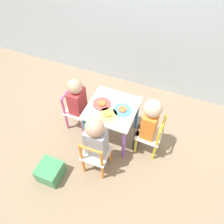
{
  "coord_description": "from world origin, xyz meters",
  "views": [
    {
      "loc": [
        0.57,
        -1.41,
        2.2
      ],
      "look_at": [
        0.0,
        0.0,
        0.42
      ],
      "focal_mm": 35.0,
      "sensor_mm": 36.0,
      "label": 1
    }
  ],
  "objects_px": {
    "chair_pink": "(76,110)",
    "storage_bin": "(50,171)",
    "plate_front": "(108,115)",
    "plate_right": "(122,110)",
    "kids_table": "(112,113)",
    "child_right": "(149,122)",
    "child_front": "(97,139)",
    "child_left": "(78,101)",
    "chair_yellow": "(151,136)",
    "chair_orange": "(95,156)",
    "plate_left": "(102,104)"
  },
  "relations": [
    {
      "from": "chair_orange",
      "to": "kids_table",
      "type": "bearing_deg",
      "value": -90.0
    },
    {
      "from": "child_right",
      "to": "kids_table",
      "type": "bearing_deg",
      "value": -90.0
    },
    {
      "from": "chair_pink",
      "to": "plate_right",
      "type": "distance_m",
      "value": 0.63
    },
    {
      "from": "chair_orange",
      "to": "storage_bin",
      "type": "height_order",
      "value": "chair_orange"
    },
    {
      "from": "chair_pink",
      "to": "plate_front",
      "type": "distance_m",
      "value": 0.54
    },
    {
      "from": "chair_yellow",
      "to": "child_right",
      "type": "relative_size",
      "value": 0.68
    },
    {
      "from": "chair_orange",
      "to": "plate_left",
      "type": "height_order",
      "value": "plate_left"
    },
    {
      "from": "child_left",
      "to": "plate_right",
      "type": "xyz_separation_m",
      "value": [
        0.52,
        0.0,
        0.07
      ]
    },
    {
      "from": "child_front",
      "to": "plate_right",
      "type": "xyz_separation_m",
      "value": [
        0.11,
        0.4,
        0.04
      ]
    },
    {
      "from": "chair_orange",
      "to": "child_left",
      "type": "bearing_deg",
      "value": -49.37
    },
    {
      "from": "kids_table",
      "to": "child_right",
      "type": "bearing_deg",
      "value": -2.32
    },
    {
      "from": "chair_orange",
      "to": "child_right",
      "type": "relative_size",
      "value": 0.68
    },
    {
      "from": "kids_table",
      "to": "plate_right",
      "type": "distance_m",
      "value": 0.15
    },
    {
      "from": "chair_yellow",
      "to": "plate_front",
      "type": "relative_size",
      "value": 2.66
    },
    {
      "from": "chair_orange",
      "to": "child_left",
      "type": "relative_size",
      "value": 0.71
    },
    {
      "from": "child_right",
      "to": "plate_left",
      "type": "distance_m",
      "value": 0.52
    },
    {
      "from": "kids_table",
      "to": "chair_pink",
      "type": "bearing_deg",
      "value": -179.98
    },
    {
      "from": "child_right",
      "to": "child_front",
      "type": "bearing_deg",
      "value": -43.45
    },
    {
      "from": "child_right",
      "to": "plate_right",
      "type": "bearing_deg",
      "value": -90.93
    },
    {
      "from": "child_right",
      "to": "plate_left",
      "type": "relative_size",
      "value": 3.87
    },
    {
      "from": "kids_table",
      "to": "chair_orange",
      "type": "relative_size",
      "value": 0.99
    },
    {
      "from": "plate_front",
      "to": "plate_left",
      "type": "height_order",
      "value": "same"
    },
    {
      "from": "kids_table",
      "to": "child_right",
      "type": "xyz_separation_m",
      "value": [
        0.4,
        -0.02,
        0.06
      ]
    },
    {
      "from": "child_right",
      "to": "storage_bin",
      "type": "xyz_separation_m",
      "value": [
        -0.8,
        -0.71,
        -0.38
      ]
    },
    {
      "from": "child_front",
      "to": "plate_right",
      "type": "relative_size",
      "value": 4.0
    },
    {
      "from": "child_left",
      "to": "child_right",
      "type": "bearing_deg",
      "value": -91.17
    },
    {
      "from": "chair_pink",
      "to": "storage_bin",
      "type": "xyz_separation_m",
      "value": [
        0.07,
        -0.72,
        -0.16
      ]
    },
    {
      "from": "chair_yellow",
      "to": "plate_front",
      "type": "height_order",
      "value": "plate_front"
    },
    {
      "from": "child_left",
      "to": "chair_yellow",
      "type": "bearing_deg",
      "value": -91.25
    },
    {
      "from": "plate_front",
      "to": "storage_bin",
      "type": "xyz_separation_m",
      "value": [
        -0.4,
        -0.61,
        -0.42
      ]
    },
    {
      "from": "kids_table",
      "to": "chair_yellow",
      "type": "relative_size",
      "value": 0.99
    },
    {
      "from": "plate_left",
      "to": "storage_bin",
      "type": "relative_size",
      "value": 0.84
    },
    {
      "from": "plate_front",
      "to": "plate_right",
      "type": "relative_size",
      "value": 1.02
    },
    {
      "from": "chair_pink",
      "to": "storage_bin",
      "type": "distance_m",
      "value": 0.74
    },
    {
      "from": "kids_table",
      "to": "storage_bin",
      "type": "bearing_deg",
      "value": -118.81
    },
    {
      "from": "plate_right",
      "to": "kids_table",
      "type": "bearing_deg",
      "value": 180.0
    },
    {
      "from": "chair_yellow",
      "to": "plate_left",
      "type": "height_order",
      "value": "plate_left"
    },
    {
      "from": "kids_table",
      "to": "child_left",
      "type": "distance_m",
      "value": 0.4
    },
    {
      "from": "chair_orange",
      "to": "plate_front",
      "type": "distance_m",
      "value": 0.43
    },
    {
      "from": "child_left",
      "to": "plate_front",
      "type": "xyz_separation_m",
      "value": [
        0.4,
        -0.12,
        0.07
      ]
    },
    {
      "from": "chair_yellow",
      "to": "child_front",
      "type": "distance_m",
      "value": 0.63
    },
    {
      "from": "plate_right",
      "to": "storage_bin",
      "type": "bearing_deg",
      "value": -125.35
    },
    {
      "from": "chair_yellow",
      "to": "child_left",
      "type": "height_order",
      "value": "child_left"
    },
    {
      "from": "chair_orange",
      "to": "plate_front",
      "type": "xyz_separation_m",
      "value": [
        -0.01,
        0.35,
        0.25
      ]
    },
    {
      "from": "child_right",
      "to": "plate_left",
      "type": "xyz_separation_m",
      "value": [
        -0.52,
        0.02,
        0.04
      ]
    },
    {
      "from": "child_left",
      "to": "plate_right",
      "type": "height_order",
      "value": "child_left"
    },
    {
      "from": "child_front",
      "to": "child_left",
      "type": "height_order",
      "value": "child_front"
    },
    {
      "from": "chair_orange",
      "to": "plate_left",
      "type": "distance_m",
      "value": 0.54
    },
    {
      "from": "kids_table",
      "to": "storage_bin",
      "type": "distance_m",
      "value": 0.88
    },
    {
      "from": "plate_left",
      "to": "child_right",
      "type": "bearing_deg",
      "value": -1.81
    }
  ]
}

